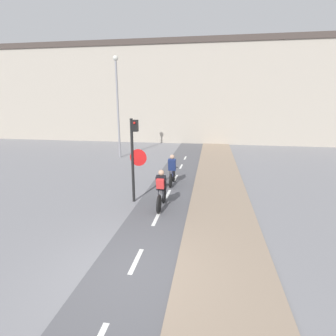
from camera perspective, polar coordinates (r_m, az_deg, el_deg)
ground_plane at (r=6.77m, az=-8.21°, el=-21.89°), size 120.00×120.00×0.00m
bike_lane at (r=6.77m, az=-8.19°, el=-21.79°), size 2.07×60.00×0.02m
sidewalk_strip at (r=6.53m, az=12.58°, el=-23.35°), size 2.40×60.00×0.05m
building_row_background at (r=27.30m, az=5.90°, el=15.89°), size 60.00×5.20×9.35m
traffic_light_pole at (r=10.28m, az=-7.35°, el=3.52°), size 0.67×0.25×3.34m
street_lamp_far at (r=18.90m, az=-10.96°, el=14.88°), size 0.36×0.36×6.89m
cyclist_near at (r=9.89m, az=-1.47°, el=-4.88°), size 0.46×1.71×1.51m
cyclist_far at (r=12.67m, az=0.90°, el=-0.72°), size 0.46×1.65×1.49m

